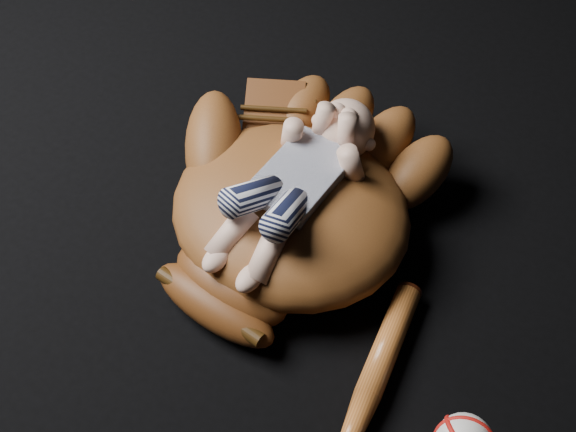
{
  "coord_description": "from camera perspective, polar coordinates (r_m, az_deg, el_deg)",
  "views": [
    {
      "loc": [
        0.42,
        -0.43,
        0.96
      ],
      "look_at": [
        0.04,
        0.13,
        0.09
      ],
      "focal_mm": 45.0,
      "sensor_mm": 36.0,
      "label": 1
    }
  ],
  "objects": [
    {
      "name": "newborn_baby",
      "position": [
        1.08,
        0.17,
        2.38
      ],
      "size": [
        0.17,
        0.37,
        0.15
      ],
      "primitive_type": null,
      "rotation": [
        0.0,
        0.0,
        0.01
      ],
      "color": "beige",
      "rests_on": "baseball_glove"
    },
    {
      "name": "baseball_glove",
      "position": [
        1.12,
        0.2,
        1.0
      ],
      "size": [
        0.5,
        0.56,
        0.17
      ],
      "primitive_type": null,
      "rotation": [
        0.0,
        0.0,
        -0.03
      ],
      "color": "#5F3214",
      "rests_on": "ground"
    },
    {
      "name": "baseball_bat",
      "position": [
        1.02,
        5.81,
        -15.02
      ],
      "size": [
        0.12,
        0.42,
        0.04
      ],
      "primitive_type": null,
      "rotation": [
        0.0,
        0.0,
        0.19
      ],
      "color": "#B45C22",
      "rests_on": "ground"
    }
  ]
}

